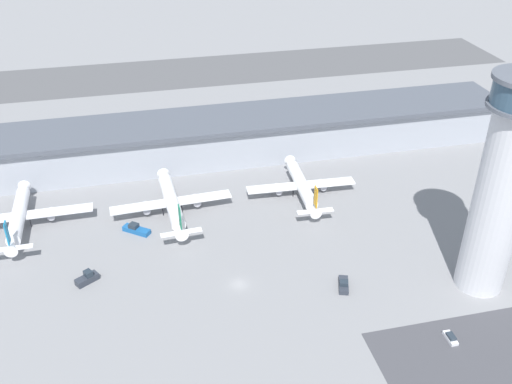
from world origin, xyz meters
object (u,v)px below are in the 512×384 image
at_px(airplane_gate_charlie, 302,185).
at_px(service_truck_catering, 136,230).
at_px(airplane_gate_alpha, 18,216).
at_px(airplane_gate_bravo, 172,202).
at_px(service_truck_fuel, 87,278).
at_px(control_tower, 503,183).
at_px(car_white_wagon, 451,338).
at_px(service_truck_baggage, 344,285).

xyz_separation_m(airplane_gate_charlie, service_truck_catering, (-52.49, -8.53, -2.98)).
bearing_deg(service_truck_catering, airplane_gate_charlie, 9.23).
height_order(airplane_gate_alpha, airplane_gate_bravo, airplane_gate_bravo).
bearing_deg(service_truck_fuel, airplane_gate_charlie, 23.04).
height_order(control_tower, car_white_wagon, control_tower).
distance_m(airplane_gate_charlie, service_truck_catering, 53.26).
height_order(airplane_gate_charlie, car_white_wagon, airplane_gate_charlie).
bearing_deg(airplane_gate_bravo, service_truck_catering, -147.65).
distance_m(control_tower, airplane_gate_bravo, 91.70).
bearing_deg(service_truck_baggage, service_truck_catering, 144.06).
height_order(airplane_gate_bravo, airplane_gate_charlie, airplane_gate_bravo).
bearing_deg(airplane_gate_bravo, control_tower, -34.25).
height_order(control_tower, airplane_gate_charlie, control_tower).
bearing_deg(airplane_gate_alpha, car_white_wagon, -34.25).
relative_size(control_tower, airplane_gate_charlie, 1.72).
relative_size(airplane_gate_alpha, car_white_wagon, 9.50).
height_order(airplane_gate_charlie, service_truck_baggage, airplane_gate_charlie).
distance_m(control_tower, service_truck_catering, 98.52).
xyz_separation_m(service_truck_fuel, car_white_wagon, (80.76, -39.15, -0.58)).
distance_m(airplane_gate_charlie, car_white_wagon, 68.86).
bearing_deg(service_truck_catering, airplane_gate_bravo, 32.35).
relative_size(service_truck_fuel, service_truck_baggage, 0.94).
bearing_deg(service_truck_catering, service_truck_baggage, -35.94).
bearing_deg(service_truck_fuel, control_tower, -13.28).
bearing_deg(service_truck_baggage, car_white_wagon, -51.99).
relative_size(service_truck_baggage, car_white_wagon, 1.52).
height_order(airplane_gate_alpha, airplane_gate_charlie, airplane_gate_alpha).
bearing_deg(control_tower, service_truck_catering, 153.23).
xyz_separation_m(airplane_gate_alpha, service_truck_fuel, (19.45, -29.08, -3.17)).
relative_size(service_truck_catering, service_truck_baggage, 1.22).
distance_m(service_truck_catering, service_truck_fuel, 23.54).
xyz_separation_m(control_tower, airplane_gate_charlie, (-31.62, 50.96, -25.86)).
xyz_separation_m(service_truck_baggage, car_white_wagon, (17.43, -22.29, -0.32)).
xyz_separation_m(service_truck_catering, service_truck_fuel, (-13.27, -19.44, 0.19)).
height_order(airplane_gate_charlie, service_truck_fuel, airplane_gate_charlie).
bearing_deg(airplane_gate_alpha, service_truck_baggage, -29.03).
bearing_deg(airplane_gate_alpha, service_truck_catering, -16.42).
xyz_separation_m(airplane_gate_alpha, airplane_gate_charlie, (85.21, -1.11, -0.38)).
bearing_deg(service_truck_baggage, airplane_gate_charlie, 86.90).
height_order(airplane_gate_bravo, service_truck_fuel, airplane_gate_bravo).
height_order(airplane_gate_alpha, service_truck_fuel, airplane_gate_alpha).
relative_size(airplane_gate_alpha, airplane_gate_bravo, 1.14).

